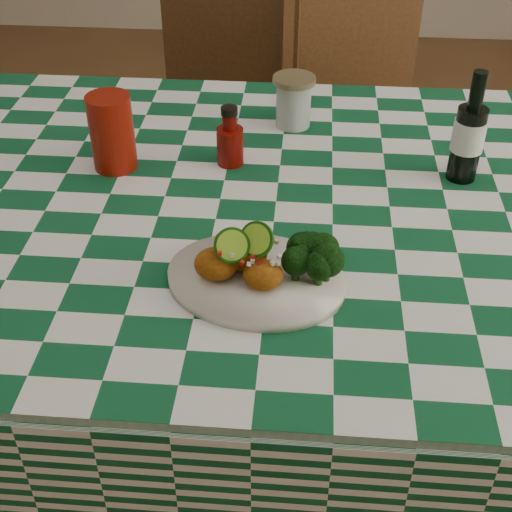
# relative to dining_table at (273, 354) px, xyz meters

# --- Properties ---
(ground) EXTENTS (5.00, 5.00, 0.00)m
(ground) POSITION_rel_dining_table_xyz_m (0.00, 0.00, -0.39)
(ground) COLOR brown
(ground) RESTS_ON ground
(dining_table) EXTENTS (1.66, 1.06, 0.79)m
(dining_table) POSITION_rel_dining_table_xyz_m (0.00, 0.00, 0.00)
(dining_table) COLOR #0F4D2B
(dining_table) RESTS_ON ground
(plate) EXTENTS (0.32, 0.27, 0.02)m
(plate) POSITION_rel_dining_table_xyz_m (-0.02, -0.24, 0.40)
(plate) COLOR silver
(plate) RESTS_ON dining_table
(fried_chicken_pile) EXTENTS (0.13, 0.09, 0.08)m
(fried_chicken_pile) POSITION_rel_dining_table_xyz_m (-0.03, -0.24, 0.45)
(fried_chicken_pile) COLOR #9B590F
(fried_chicken_pile) RESTS_ON plate
(broccoli_side) EXTENTS (0.08, 0.08, 0.06)m
(broccoli_side) POSITION_rel_dining_table_xyz_m (0.07, -0.23, 0.44)
(broccoli_side) COLOR black
(broccoli_side) RESTS_ON plate
(red_tumbler) EXTENTS (0.09, 0.09, 0.15)m
(red_tumbler) POSITION_rel_dining_table_xyz_m (-0.32, 0.10, 0.47)
(red_tumbler) COLOR maroon
(red_tumbler) RESTS_ON dining_table
(ketchup_bottle) EXTENTS (0.06, 0.06, 0.12)m
(ketchup_bottle) POSITION_rel_dining_table_xyz_m (-0.10, 0.13, 0.45)
(ketchup_bottle) COLOR #650A05
(ketchup_bottle) RESTS_ON dining_table
(mason_jar) EXTENTS (0.12, 0.12, 0.11)m
(mason_jar) POSITION_rel_dining_table_xyz_m (0.02, 0.30, 0.45)
(mason_jar) COLOR #B2BCBA
(mason_jar) RESTS_ON dining_table
(beer_bottle) EXTENTS (0.08, 0.08, 0.21)m
(beer_bottle) POSITION_rel_dining_table_xyz_m (0.35, 0.11, 0.50)
(beer_bottle) COLOR black
(beer_bottle) RESTS_ON dining_table
(wooden_chair_left) EXTENTS (0.56, 0.57, 0.94)m
(wooden_chair_left) POSITION_rel_dining_table_xyz_m (-0.25, 0.72, 0.08)
(wooden_chair_left) COLOR #472814
(wooden_chair_left) RESTS_ON ground
(wooden_chair_right) EXTENTS (0.54, 0.56, 0.91)m
(wooden_chair_right) POSITION_rel_dining_table_xyz_m (0.22, 0.72, 0.06)
(wooden_chair_right) COLOR #472814
(wooden_chair_right) RESTS_ON ground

